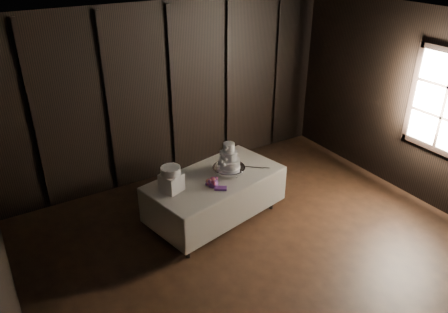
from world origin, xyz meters
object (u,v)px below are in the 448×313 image
(wedding_cake, at_px, (228,159))
(small_cake, at_px, (171,171))
(cake_stand, at_px, (229,170))
(box_pedestal, at_px, (171,182))
(display_table, at_px, (215,197))
(bouquet, at_px, (213,183))

(wedding_cake, distance_m, small_cake, 0.90)
(cake_stand, height_order, box_pedestal, box_pedestal)
(box_pedestal, distance_m, small_cake, 0.18)
(cake_stand, distance_m, wedding_cake, 0.20)
(small_cake, bearing_deg, box_pedestal, 0.00)
(cake_stand, bearing_deg, wedding_cake, -150.26)
(display_table, bearing_deg, box_pedestal, 168.57)
(bouquet, xyz_separation_m, small_cake, (-0.53, 0.21, 0.24))
(wedding_cake, xyz_separation_m, small_cake, (-0.90, 0.00, 0.06))
(wedding_cake, bearing_deg, box_pedestal, 162.86)
(box_pedestal, height_order, small_cake, small_cake)
(display_table, xyz_separation_m, box_pedestal, (-0.69, -0.01, 0.47))
(bouquet, bearing_deg, small_cake, 158.47)
(display_table, relative_size, wedding_cake, 5.59)
(display_table, distance_m, wedding_cake, 0.62)
(display_table, relative_size, bouquet, 5.75)
(box_pedestal, bearing_deg, wedding_cake, -0.22)
(small_cake, bearing_deg, display_table, 0.49)
(display_table, relative_size, small_cake, 8.09)
(bouquet, relative_size, box_pedestal, 1.45)
(bouquet, distance_m, box_pedestal, 0.58)
(display_table, height_order, cake_stand, cake_stand)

